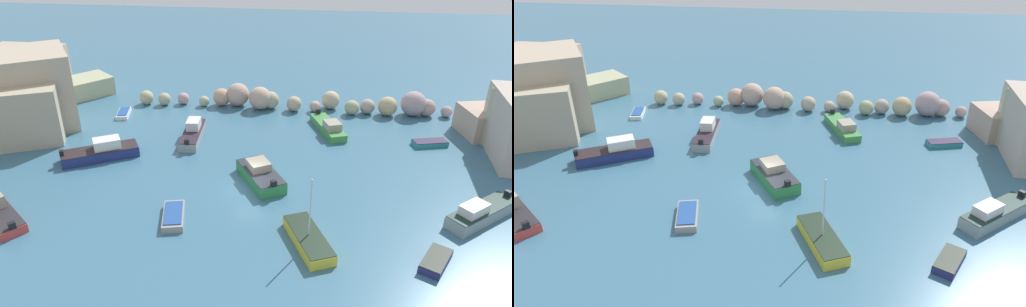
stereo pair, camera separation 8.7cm
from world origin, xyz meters
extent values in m
plane|color=#3A6984|center=(0.00, 0.00, 0.00)|extent=(160.00, 160.00, 0.00)
cube|color=tan|center=(-29.52, 16.55, 3.02)|extent=(8.43, 8.08, 6.04)
cube|color=#A9AD87|center=(-24.14, 18.24, 1.09)|extent=(8.81, 9.33, 2.18)
cube|color=tan|center=(-24.61, 9.65, 3.93)|extent=(11.64, 11.40, 7.87)
cube|color=#B7AA96|center=(-33.71, 18.31, 1.38)|extent=(8.57, 9.16, 2.76)
cube|color=tan|center=(-23.78, 7.43, 2.81)|extent=(9.90, 10.25, 5.61)
cube|color=tan|center=(23.10, 13.92, 1.39)|extent=(7.38, 5.89, 2.78)
sphere|color=tan|center=(-14.72, 17.31, 0.82)|extent=(1.64, 1.64, 1.64)
sphere|color=#ACA98F|center=(-12.56, 17.31, 0.73)|extent=(1.45, 1.45, 1.45)
sphere|color=#BA9193|center=(-10.43, 17.88, 0.69)|extent=(1.37, 1.37, 1.37)
sphere|color=#A8AC8E|center=(-7.87, 17.56, 0.61)|extent=(1.22, 1.22, 1.22)
sphere|color=tan|center=(-5.88, 18.09, 1.01)|extent=(2.03, 2.03, 2.03)
sphere|color=tan|center=(-4.00, 18.32, 1.33)|extent=(2.65, 2.65, 2.65)
sphere|color=tan|center=(-1.31, 17.58, 1.29)|extent=(2.59, 2.59, 2.59)
sphere|color=tan|center=(-0.13, 17.91, 0.99)|extent=(1.98, 1.98, 1.98)
sphere|color=tan|center=(2.59, 17.49, 0.85)|extent=(1.70, 1.70, 1.70)
sphere|color=#BCA092|center=(4.99, 17.52, 0.63)|extent=(1.26, 1.26, 1.26)
sphere|color=#BEAD8A|center=(6.72, 18.77, 1.03)|extent=(2.06, 2.06, 2.06)
sphere|color=#A4A881|center=(9.07, 17.27, 0.81)|extent=(1.63, 1.63, 1.63)
sphere|color=#AA9C8E|center=(10.79, 17.79, 0.84)|extent=(1.67, 1.67, 1.67)
sphere|color=tan|center=(12.97, 17.59, 1.06)|extent=(2.11, 2.11, 2.11)
sphere|color=#A8929A|center=(15.75, 17.94, 1.36)|extent=(2.73, 2.73, 2.73)
sphere|color=tan|center=(17.25, 18.01, 0.95)|extent=(1.90, 1.90, 1.90)
sphere|color=#A89191|center=(19.40, 17.90, 0.62)|extent=(1.25, 1.25, 1.25)
cube|color=gray|center=(-4.87, -4.93, 0.26)|extent=(2.28, 3.77, 0.52)
cube|color=#234C93|center=(-4.87, -4.93, 0.56)|extent=(1.93, 3.20, 0.08)
cube|color=gray|center=(-6.93, 8.73, 0.41)|extent=(2.18, 6.36, 0.82)
cube|color=#2C212C|center=(-6.93, 8.73, 0.85)|extent=(2.13, 6.23, 0.06)
cube|color=silver|center=(-6.98, 9.38, 1.29)|extent=(1.40, 2.02, 0.94)
cube|color=black|center=(-6.72, 5.76, 1.07)|extent=(0.46, 0.39, 0.50)
cube|color=white|center=(-16.14, 13.62, 0.21)|extent=(1.84, 3.21, 0.42)
cube|color=#234C93|center=(-16.14, 13.62, 0.46)|extent=(1.56, 2.73, 0.08)
cube|color=navy|center=(-14.29, 3.50, 0.46)|extent=(6.93, 5.24, 0.91)
cube|color=#2A2123|center=(-14.29, 3.50, 0.94)|extent=(6.79, 5.14, 0.06)
cube|color=silver|center=(-13.69, 3.85, 1.39)|extent=(2.78, 2.47, 0.95)
cube|color=black|center=(-17.09, 1.88, 1.16)|extent=(0.53, 0.56, 0.50)
cube|color=gold|center=(5.07, -6.57, 0.39)|extent=(3.84, 5.55, 0.77)
cube|color=black|center=(5.07, -6.57, 0.80)|extent=(3.76, 5.44, 0.06)
cylinder|color=silver|center=(5.07, -6.57, 2.96)|extent=(0.10, 0.10, 4.37)
cube|color=gray|center=(17.57, -1.93, 0.46)|extent=(5.94, 5.40, 0.93)
cube|color=#1A302A|center=(17.57, -1.93, 0.96)|extent=(5.82, 5.29, 0.06)
cube|color=silver|center=(16.69, -2.68, 1.31)|extent=(2.39, 2.29, 0.75)
cube|color=black|center=(19.89, 0.03, 1.18)|extent=(0.56, 0.57, 0.50)
cube|color=#2E8443|center=(0.81, 1.28, 0.50)|extent=(4.77, 5.85, 0.99)
cube|color=#272B34|center=(0.81, 1.28, 1.02)|extent=(4.67, 5.74, 0.06)
cube|color=#9E937F|center=(0.57, 1.68, 1.36)|extent=(2.37, 2.44, 0.73)
cube|color=black|center=(2.12, -0.93, 1.24)|extent=(0.56, 0.53, 0.50)
cube|color=#428B45|center=(6.42, 12.41, 0.38)|extent=(3.83, 6.41, 0.75)
cube|color=#9E937F|center=(6.82, 11.37, 1.12)|extent=(1.98, 2.15, 0.73)
cube|color=black|center=(5.36, 15.16, 1.00)|extent=(0.54, 0.49, 0.50)
cube|color=teal|center=(16.24, 10.29, 0.23)|extent=(3.51, 2.08, 0.46)
cube|color=#251A37|center=(16.24, 10.29, 0.49)|extent=(3.44, 2.04, 0.06)
cube|color=black|center=(-15.30, -8.43, 0.93)|extent=(0.56, 0.57, 0.50)
cube|color=navy|center=(13.24, -7.56, 0.26)|extent=(2.59, 3.22, 0.53)
cube|color=#242C23|center=(13.24, -7.56, 0.56)|extent=(2.54, 3.15, 0.06)
camera|label=1|loc=(4.93, -32.28, 20.15)|focal=32.78mm
camera|label=2|loc=(5.02, -32.27, 20.15)|focal=32.78mm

